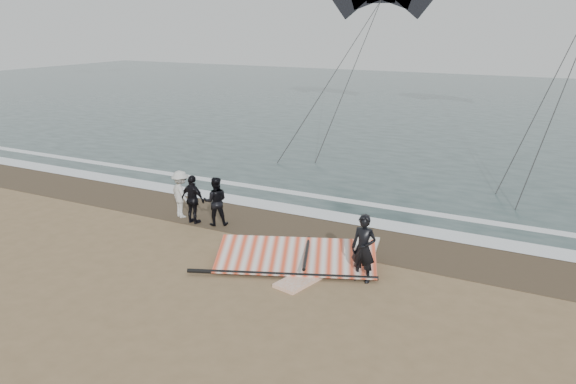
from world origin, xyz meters
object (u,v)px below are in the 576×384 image
object	(u,v)px
board_white	(312,274)
board_cream	(363,254)
man_main	(364,248)
sail_rig	(296,257)

from	to	relation	value
board_white	board_cream	size ratio (longest dim) A/B	0.95
man_main	board_cream	distance (m)	1.74
board_cream	sail_rig	bearing A→B (deg)	-146.29
man_main	sail_rig	size ratio (longest dim) A/B	0.38
board_white	man_main	bearing A→B (deg)	26.91
man_main	sail_rig	distance (m)	1.97
board_cream	board_white	bearing A→B (deg)	-122.68
board_white	board_cream	bearing A→B (deg)	81.77
man_main	board_cream	xyz separation A→B (m)	(-0.53, 1.46, -0.79)
board_cream	sail_rig	distance (m)	1.90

